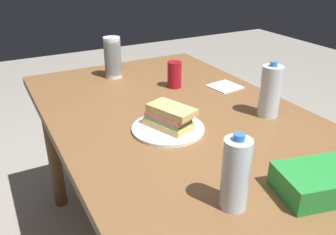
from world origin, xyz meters
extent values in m
cube|color=brown|center=(0.00, 0.00, 0.76)|extent=(1.58, 0.96, 0.04)
cylinder|color=brown|center=(-0.71, -0.40, 0.37)|extent=(0.07, 0.07, 0.74)
cylinder|color=brown|center=(-0.71, 0.40, 0.37)|extent=(0.07, 0.07, 0.74)
cylinder|color=white|center=(0.07, -0.10, 0.78)|extent=(0.26, 0.26, 0.01)
cube|color=#DBB26B|center=(0.07, -0.10, 0.80)|extent=(0.19, 0.14, 0.02)
cube|color=#599E3F|center=(0.07, -0.10, 0.82)|extent=(0.18, 0.14, 0.01)
cube|color=#C6727A|center=(0.07, -0.10, 0.83)|extent=(0.18, 0.13, 0.02)
cube|color=yellow|center=(0.07, -0.10, 0.84)|extent=(0.17, 0.13, 0.01)
cube|color=#DBB26B|center=(0.08, -0.09, 0.86)|extent=(0.19, 0.14, 0.02)
cylinder|color=maroon|center=(-0.30, 0.13, 0.84)|extent=(0.07, 0.07, 0.12)
cube|color=#268C38|center=(0.58, 0.09, 0.81)|extent=(0.20, 0.26, 0.07)
cylinder|color=silver|center=(0.51, -0.15, 0.87)|extent=(0.07, 0.07, 0.19)
cylinder|color=blue|center=(0.51, -0.15, 0.98)|extent=(0.03, 0.03, 0.02)
cylinder|color=silver|center=(-0.57, -0.07, 0.82)|extent=(0.08, 0.08, 0.09)
cylinder|color=silver|center=(-0.57, -0.07, 0.84)|extent=(0.08, 0.08, 0.09)
cylinder|color=silver|center=(-0.57, -0.07, 0.86)|extent=(0.08, 0.08, 0.09)
cylinder|color=silver|center=(-0.57, -0.07, 0.88)|extent=(0.08, 0.08, 0.09)
cylinder|color=silver|center=(-0.57, -0.07, 0.90)|extent=(0.08, 0.08, 0.09)
cylinder|color=silver|center=(-0.57, -0.07, 0.91)|extent=(0.08, 0.08, 0.09)
cylinder|color=silver|center=(-0.57, -0.07, 0.93)|extent=(0.08, 0.08, 0.09)
cylinder|color=silver|center=(0.14, 0.30, 0.88)|extent=(0.08, 0.08, 0.20)
cylinder|color=blue|center=(0.14, 0.30, 0.99)|extent=(0.03, 0.03, 0.02)
cube|color=white|center=(-0.19, 0.34, 0.78)|extent=(0.15, 0.15, 0.01)
camera|label=1|loc=(1.07, -0.64, 1.37)|focal=37.95mm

